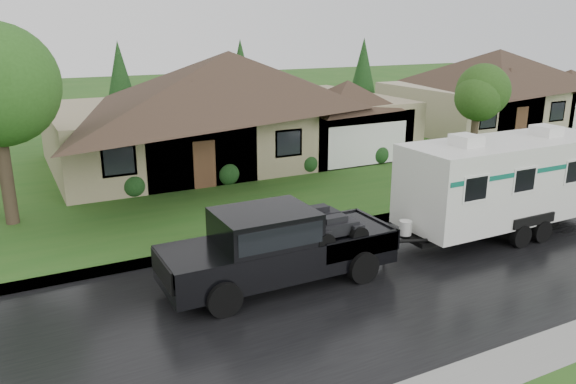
{
  "coord_description": "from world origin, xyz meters",
  "views": [
    {
      "loc": [
        -8.93,
        -13.74,
        7.03
      ],
      "look_at": [
        -0.77,
        2.0,
        1.74
      ],
      "focal_mm": 35.0,
      "sensor_mm": 36.0,
      "label": 1
    }
  ],
  "objects": [
    {
      "name": "house_main",
      "position": [
        2.29,
        13.84,
        3.59
      ],
      "size": [
        19.44,
        10.8,
        6.9
      ],
      "color": "gray",
      "rests_on": "lawn"
    },
    {
      "name": "ground",
      "position": [
        0.0,
        0.0,
        0.0
      ],
      "size": [
        140.0,
        140.0,
        0.0
      ],
      "primitive_type": "plane",
      "color": "#26561B",
      "rests_on": "ground"
    },
    {
      "name": "lawn",
      "position": [
        0.0,
        15.0,
        0.07
      ],
      "size": [
        140.0,
        26.0,
        0.15
      ],
      "primitive_type": "cube",
      "color": "#26561B",
      "rests_on": "ground"
    },
    {
      "name": "curb",
      "position": [
        0.0,
        2.25,
        0.07
      ],
      "size": [
        140.0,
        0.5,
        0.15
      ],
      "primitive_type": "cube",
      "color": "gray",
      "rests_on": "ground"
    },
    {
      "name": "pickup_truck",
      "position": [
        -2.55,
        -0.67,
        1.18
      ],
      "size": [
        6.61,
        2.51,
        2.2
      ],
      "color": "black",
      "rests_on": "ground"
    },
    {
      "name": "shrub_row",
      "position": [
        2.0,
        9.3,
        0.65
      ],
      "size": [
        13.6,
        1.0,
        1.0
      ],
      "color": "#143814",
      "rests_on": "lawn"
    },
    {
      "name": "travel_trailer",
      "position": [
        6.27,
        -0.67,
        1.94
      ],
      "size": [
        8.15,
        2.86,
        3.66
      ],
      "color": "white",
      "rests_on": "ground"
    },
    {
      "name": "road",
      "position": [
        0.0,
        -2.0,
        0.01
      ],
      "size": [
        140.0,
        8.0,
        0.01
      ],
      "primitive_type": "cube",
      "color": "black",
      "rests_on": "ground"
    },
    {
      "name": "tree_right_green",
      "position": [
        12.64,
        7.1,
        3.64
      ],
      "size": [
        3.04,
        3.04,
        5.04
      ],
      "color": "#382B1E",
      "rests_on": "lawn"
    },
    {
      "name": "house_neighbor",
      "position": [
        22.27,
        14.34,
        3.32
      ],
      "size": [
        15.12,
        9.72,
        6.45
      ],
      "color": "tan",
      "rests_on": "lawn"
    }
  ]
}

